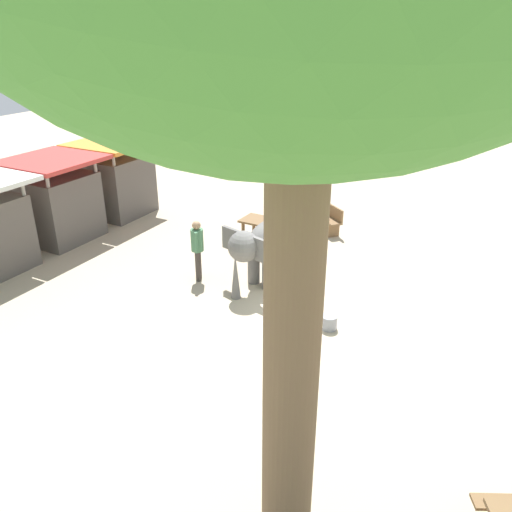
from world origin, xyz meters
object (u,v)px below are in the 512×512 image
(wooden_bench, at_px, (327,217))
(market_stall_red, at_px, (58,203))
(elephant, at_px, (267,244))
(feed_bucket, at_px, (329,322))
(market_stall_orange, at_px, (117,182))
(person_handler, at_px, (197,246))
(picnic_table_near, at_px, (266,227))

(wooden_bench, bearing_deg, market_stall_red, 70.71)
(elephant, height_order, feed_bucket, elephant)
(market_stall_orange, xyz_separation_m, feed_bucket, (-3.56, -9.13, -0.98))
(market_stall_red, relative_size, market_stall_orange, 1.00)
(elephant, distance_m, market_stall_red, 6.94)
(elephant, xyz_separation_m, market_stall_red, (-0.37, 6.93, 0.07))
(feed_bucket, bearing_deg, wooden_bench, 21.49)
(elephant, relative_size, wooden_bench, 1.81)
(market_stall_orange, height_order, feed_bucket, market_stall_orange)
(elephant, bearing_deg, feed_bucket, 73.97)
(person_handler, height_order, market_stall_red, market_stall_red)
(market_stall_orange, bearing_deg, wooden_bench, -75.00)
(person_handler, bearing_deg, feed_bucket, -37.85)
(picnic_table_near, bearing_deg, elephant, 119.32)
(market_stall_red, bearing_deg, feed_bucket, -95.99)
(feed_bucket, bearing_deg, market_stall_red, 84.01)
(market_stall_red, xyz_separation_m, market_stall_orange, (2.60, 0.00, 0.00))
(feed_bucket, bearing_deg, picnic_table_near, 43.94)
(person_handler, relative_size, wooden_bench, 1.20)
(market_stall_orange, distance_m, feed_bucket, 9.85)
(elephant, bearing_deg, market_stall_red, -71.97)
(elephant, xyz_separation_m, person_handler, (-0.69, 1.65, -0.12))
(person_handler, xyz_separation_m, market_stall_red, (0.33, 5.28, 0.19))
(person_handler, bearing_deg, wooden_bench, 41.86)
(market_stall_orange, bearing_deg, feed_bucket, -111.29)
(person_handler, distance_m, market_stall_orange, 6.04)
(feed_bucket, bearing_deg, market_stall_orange, 68.71)
(elephant, xyz_separation_m, feed_bucket, (-1.32, -2.20, -0.91))
(picnic_table_near, height_order, market_stall_red, market_stall_red)
(wooden_bench, bearing_deg, market_stall_orange, 53.09)
(market_stall_red, bearing_deg, wooden_bench, -57.38)
(wooden_bench, bearing_deg, feed_bucket, 149.58)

